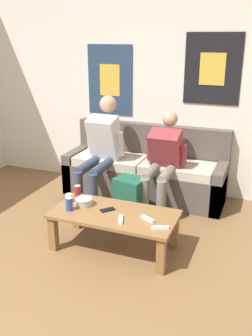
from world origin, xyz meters
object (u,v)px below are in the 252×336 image
(coffee_table, at_px, (114,219))
(pillar_candle, at_px, (69,198))
(ceramic_bowl, at_px, (84,201))
(game_controller_near_left, at_px, (148,219))
(couch, at_px, (145,173))
(cell_phone, at_px, (108,210))
(drink_can_blue, at_px, (69,204))
(game_controller_far_center, at_px, (121,220))
(person_seated_teen, at_px, (163,160))
(person_seated_adult, at_px, (101,147))
(drink_can_red, at_px, (78,191))
(game_controller_near_right, at_px, (160,228))
(backpack, at_px, (129,200))

(coffee_table, xyz_separation_m, pillar_candle, (-0.51, 0.07, 0.10))
(ceramic_bowl, relative_size, game_controller_near_left, 1.19)
(coffee_table, bearing_deg, couch, 95.97)
(ceramic_bowl, bearing_deg, cell_phone, -5.69)
(drink_can_blue, relative_size, game_controller_far_center, 0.84)
(person_seated_teen, distance_m, cell_phone, 1.00)
(person_seated_adult, xyz_separation_m, drink_can_red, (0.10, -0.77, -0.24))
(game_controller_far_center, bearing_deg, ceramic_bowl, 158.81)
(pillar_candle, distance_m, game_controller_near_right, 1.01)
(drink_can_red, bearing_deg, ceramic_bowl, -44.58)
(drink_can_blue, bearing_deg, pillar_candle, 120.74)
(pillar_candle, height_order, game_controller_far_center, pillar_candle)
(game_controller_far_center, bearing_deg, game_controller_near_left, 24.47)
(game_controller_near_left, xyz_separation_m, game_controller_near_right, (0.15, -0.11, 0.00))
(backpack, height_order, drink_can_red, drink_can_red)
(couch, distance_m, ceramic_bowl, 1.26)
(drink_can_blue, height_order, game_controller_near_left, drink_can_blue)
(drink_can_blue, bearing_deg, game_controller_near_right, -2.54)
(pillar_candle, distance_m, game_controller_far_center, 0.65)
(backpack, bearing_deg, coffee_table, -82.42)
(person_seated_adult, distance_m, ceramic_bowl, 0.97)
(pillar_candle, xyz_separation_m, game_controller_far_center, (0.62, -0.19, -0.03))
(person_seated_adult, relative_size, cell_phone, 8.49)
(couch, bearing_deg, drink_can_blue, -101.10)
(person_seated_teen, distance_m, game_controller_far_center, 1.11)
(pillar_candle, xyz_separation_m, game_controller_near_left, (0.84, -0.09, -0.03))
(backpack, xyz_separation_m, game_controller_far_center, (0.19, -0.72, 0.15))
(cell_phone, bearing_deg, game_controller_near_left, -7.02)
(drink_can_red, height_order, cell_phone, drink_can_red)
(coffee_table, bearing_deg, game_controller_near_right, -16.29)
(drink_can_red, bearing_deg, person_seated_teen, 49.94)
(game_controller_far_center, distance_m, cell_phone, 0.24)
(backpack, height_order, cell_phone, backpack)
(couch, bearing_deg, game_controller_near_left, -70.52)
(person_seated_teen, bearing_deg, game_controller_near_right, -74.63)
(couch, bearing_deg, person_seated_adult, -142.47)
(pillar_candle, bearing_deg, drink_can_red, 76.32)
(drink_can_blue, height_order, drink_can_red, same)
(game_controller_near_right, bearing_deg, game_controller_near_left, 142.36)
(pillar_candle, xyz_separation_m, cell_phone, (0.43, -0.04, -0.03))
(person_seated_teen, height_order, game_controller_near_right, person_seated_teen)
(person_seated_adult, bearing_deg, game_controller_far_center, -57.57)
(person_seated_adult, height_order, pillar_candle, person_seated_adult)
(drink_can_blue, xyz_separation_m, cell_phone, (0.33, 0.12, -0.06))
(couch, height_order, coffee_table, couch)
(backpack, xyz_separation_m, game_controller_near_right, (0.56, -0.74, 0.15))
(person_seated_teen, xyz_separation_m, game_controller_far_center, (-0.06, -1.09, -0.22))
(pillar_candle, height_order, game_controller_near_left, pillar_candle)
(person_seated_teen, relative_size, backpack, 2.33)
(person_seated_adult, xyz_separation_m, cell_phone, (0.49, -0.93, -0.29))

